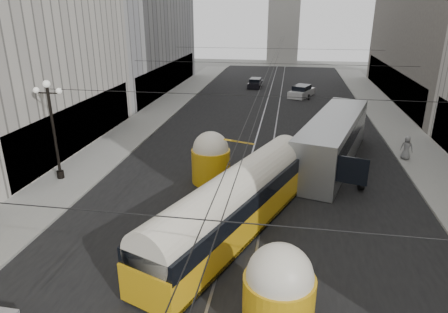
% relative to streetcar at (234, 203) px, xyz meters
% --- Properties ---
extents(road, '(20.00, 85.00, 0.02)m').
position_rel_streetcar_xyz_m(road, '(0.50, 19.19, -1.66)').
color(road, black).
rests_on(road, ground).
extents(sidewalk_left, '(4.00, 72.00, 0.15)m').
position_rel_streetcar_xyz_m(sidewalk_left, '(-11.50, 22.69, -1.59)').
color(sidewalk_left, gray).
rests_on(sidewalk_left, ground).
extents(sidewalk_right, '(4.00, 72.00, 0.15)m').
position_rel_streetcar_xyz_m(sidewalk_right, '(12.50, 22.69, -1.59)').
color(sidewalk_right, gray).
rests_on(sidewalk_right, ground).
extents(rail_left, '(0.12, 85.00, 0.04)m').
position_rel_streetcar_xyz_m(rail_left, '(-0.25, 19.19, -1.66)').
color(rail_left, gray).
rests_on(rail_left, ground).
extents(rail_right, '(0.12, 85.00, 0.04)m').
position_rel_streetcar_xyz_m(rail_right, '(1.25, 19.19, -1.66)').
color(rail_right, gray).
rests_on(rail_right, ground).
extents(lamppost_left_mid, '(1.86, 0.44, 6.37)m').
position_rel_streetcar_xyz_m(lamppost_left_mid, '(-12.10, 4.69, 2.08)').
color(lamppost_left_mid, black).
rests_on(lamppost_left_mid, sidewalk_left).
extents(catenary, '(25.00, 72.00, 0.23)m').
position_rel_streetcar_xyz_m(catenary, '(0.62, 18.18, 4.22)').
color(catenary, black).
rests_on(catenary, ground).
extents(streetcar, '(7.19, 14.62, 3.40)m').
position_rel_streetcar_xyz_m(streetcar, '(0.00, 0.00, 0.00)').
color(streetcar, gold).
rests_on(streetcar, ground).
extents(city_bus, '(6.36, 13.88, 3.41)m').
position_rel_streetcar_xyz_m(city_bus, '(5.61, 10.83, 0.20)').
color(city_bus, gray).
rests_on(city_bus, ground).
extents(sedan_white_far, '(3.50, 5.07, 1.48)m').
position_rel_streetcar_xyz_m(sedan_white_far, '(3.85, 33.79, -0.99)').
color(sedan_white_far, white).
rests_on(sedan_white_far, ground).
extents(sedan_dark_far, '(1.91, 4.17, 1.29)m').
position_rel_streetcar_xyz_m(sedan_dark_far, '(-2.50, 39.38, -1.08)').
color(sedan_dark_far, black).
rests_on(sedan_dark_far, ground).
extents(pedestrian_sidewalk_right, '(1.00, 0.83, 1.76)m').
position_rel_streetcar_xyz_m(pedestrian_sidewalk_right, '(11.00, 12.02, -0.63)').
color(pedestrian_sidewalk_right, gray).
rests_on(pedestrian_sidewalk_right, sidewalk_right).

